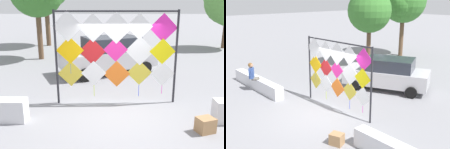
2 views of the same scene
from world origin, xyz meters
TOP-DOWN VIEW (x-y plane):
  - ground at (0.00, 0.00)m, footprint 120.00×120.00m
  - kite_display_rack at (-0.11, 0.97)m, footprint 3.79×0.17m
  - parked_car at (-0.40, 4.61)m, footprint 4.54×3.42m
  - cardboard_box_large at (2.11, -0.96)m, footprint 0.51×0.47m

SIDE VIEW (x-z plane):
  - ground at x=0.00m, z-range 0.00..0.00m
  - cardboard_box_large at x=2.11m, z-range 0.00..0.38m
  - parked_car at x=-0.40m, z-range 0.01..1.63m
  - kite_display_rack at x=-0.11m, z-range 0.32..3.23m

